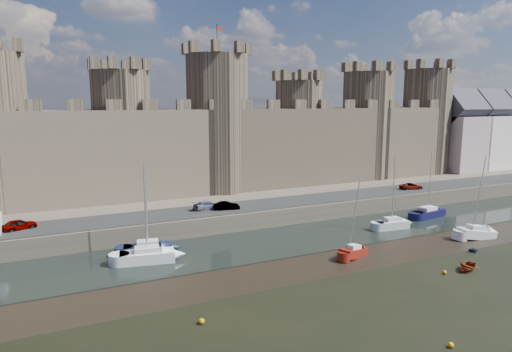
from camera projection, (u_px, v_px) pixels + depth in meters
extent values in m
plane|color=black|center=(408.00, 325.00, 36.83)|extent=(160.00, 160.00, 0.00)
cube|color=black|center=(271.00, 242.00, 58.21)|extent=(160.00, 12.00, 0.08)
cube|color=#4C443A|center=(188.00, 186.00, 90.10)|extent=(160.00, 60.00, 2.50)
cube|color=black|center=(240.00, 207.00, 66.72)|extent=(160.00, 7.00, 0.10)
cube|color=#42382B|center=(208.00, 150.00, 78.06)|extent=(100.00, 9.00, 14.00)
cylinder|color=#42382B|center=(123.00, 135.00, 71.65)|extent=(9.00, 9.00, 20.00)
cylinder|color=#42382B|center=(218.00, 124.00, 78.17)|extent=(11.00, 11.00, 23.00)
cylinder|color=black|center=(217.00, 39.00, 75.89)|extent=(0.10, 0.10, 5.00)
cube|color=#9D2415|center=(220.00, 28.00, 75.81)|extent=(1.00, 0.03, 0.60)
cylinder|color=#42382B|center=(298.00, 133.00, 85.27)|extent=(9.00, 9.00, 19.00)
cylinder|color=#42382B|center=(367.00, 125.00, 91.88)|extent=(10.00, 10.00, 21.00)
cylinder|color=#42382B|center=(426.00, 121.00, 98.56)|extent=(10.00, 10.00, 22.00)
cube|color=#BFA3A6|center=(459.00, 144.00, 100.98)|extent=(8.50, 9.00, 12.00)
cube|color=#38383F|center=(461.00, 109.00, 99.74)|extent=(8.50, 9.05, 9.05)
cube|color=white|center=(486.00, 142.00, 104.79)|extent=(8.50, 9.00, 12.00)
cube|color=#38383F|center=(489.00, 109.00, 103.55)|extent=(8.50, 9.05, 9.05)
cube|color=silver|center=(512.00, 141.00, 108.60)|extent=(8.50, 9.00, 12.00)
imported|color=gray|center=(19.00, 225.00, 54.83)|extent=(4.24, 2.81, 1.34)
imported|color=gray|center=(227.00, 206.00, 64.90)|extent=(3.86, 1.99, 1.21)
imported|color=gray|center=(208.00, 205.00, 65.19)|extent=(4.59, 2.56, 1.26)
imported|color=gray|center=(411.00, 186.00, 79.98)|extent=(4.34, 2.62, 1.13)
cube|color=white|center=(147.00, 257.00, 50.87)|extent=(6.28, 3.37, 1.21)
cube|color=silver|center=(147.00, 249.00, 50.72)|extent=(2.90, 2.08, 0.55)
cylinder|color=silver|center=(145.00, 208.00, 49.96)|extent=(0.14, 0.14, 9.93)
cube|color=black|center=(148.00, 250.00, 53.32)|extent=(5.74, 3.09, 1.19)
cube|color=silver|center=(148.00, 243.00, 53.17)|extent=(2.65, 1.90, 0.54)
cylinder|color=silver|center=(146.00, 204.00, 52.43)|extent=(0.14, 0.14, 9.72)
cube|color=silver|center=(392.00, 225.00, 64.18)|extent=(4.98, 2.41, 1.13)
cube|color=silver|center=(392.00, 219.00, 64.05)|extent=(2.27, 1.54, 0.51)
cylinder|color=silver|center=(394.00, 189.00, 63.34)|extent=(0.14, 0.14, 9.22)
cube|color=black|center=(428.00, 213.00, 70.62)|extent=(6.10, 3.02, 1.12)
cube|color=silver|center=(428.00, 208.00, 70.49)|extent=(2.79, 1.92, 0.51)
cylinder|color=silver|center=(430.00, 181.00, 69.79)|extent=(0.14, 0.14, 9.14)
cube|color=maroon|center=(353.00, 253.00, 52.79)|extent=(4.27, 2.81, 1.01)
cube|color=silver|center=(354.00, 247.00, 52.67)|extent=(2.03, 1.62, 0.46)
cylinder|color=silver|center=(355.00, 214.00, 52.03)|extent=(0.14, 0.14, 8.30)
cube|color=white|center=(476.00, 234.00, 60.00)|extent=(5.28, 2.79, 1.18)
cube|color=silver|center=(477.00, 227.00, 59.86)|extent=(2.43, 1.73, 0.54)
cylinder|color=silver|center=(479.00, 193.00, 59.12)|extent=(0.14, 0.14, 9.66)
imported|color=#651F0B|center=(467.00, 267.00, 48.64)|extent=(3.66, 3.21, 0.63)
imported|color=black|center=(473.00, 250.00, 54.38)|extent=(1.64, 1.53, 0.70)
sphere|color=#E9A10A|center=(202.00, 321.00, 36.94)|extent=(0.49, 0.49, 0.49)
sphere|color=orange|center=(444.00, 272.00, 47.51)|extent=(0.43, 0.43, 0.43)
sphere|color=#F9AF0B|center=(451.00, 345.00, 33.39)|extent=(0.42, 0.42, 0.42)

